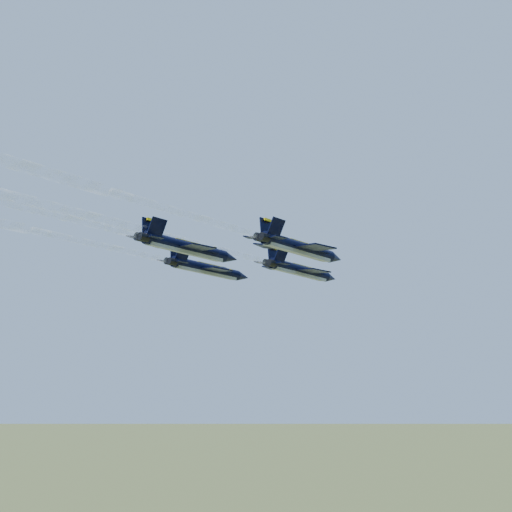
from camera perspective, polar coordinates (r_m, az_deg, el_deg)
The scene contains 4 objects.
jet_lead at distance 100.40m, azimuth 4.56°, elevation -1.47°, with size 13.90×18.69×4.47m.
jet_left at distance 99.19m, azimuth -4.80°, elevation -1.34°, with size 13.90×18.69×4.47m.
jet_right at distance 83.34m, azimuth 4.48°, elevation 0.78°, with size 13.90×18.69×4.47m.
jet_slot at distance 83.55m, azimuth -6.76°, elevation 0.80°, with size 13.90×18.69×4.47m.
Camera 1 is at (46.92, -77.00, 74.01)m, focal length 40.00 mm.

